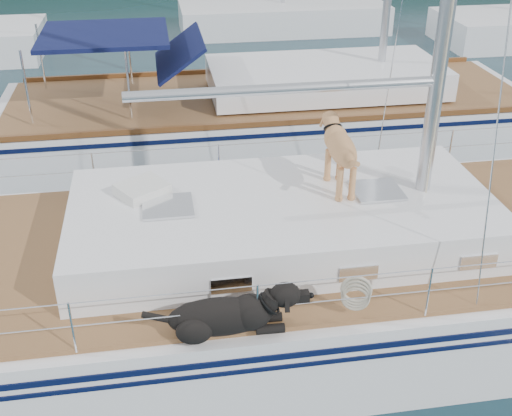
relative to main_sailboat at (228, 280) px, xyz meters
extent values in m
plane|color=black|center=(-0.10, 0.01, -0.68)|extent=(120.00, 120.00, 0.00)
cube|color=white|center=(-0.10, 0.01, -0.18)|extent=(12.00, 3.80, 1.40)
cube|color=olive|center=(-0.10, 0.01, 0.55)|extent=(11.52, 3.50, 0.06)
cube|color=white|center=(0.70, 0.01, 0.86)|extent=(5.20, 2.50, 0.55)
cylinder|color=silver|center=(0.70, 0.01, 2.53)|extent=(3.60, 0.12, 0.12)
cylinder|color=silver|center=(-0.10, -1.74, 1.14)|extent=(10.56, 0.01, 0.01)
cylinder|color=silver|center=(-0.10, 1.75, 1.14)|extent=(10.56, 0.01, 0.01)
cube|color=#1F2FC5|center=(-0.46, 1.29, 0.61)|extent=(0.78, 0.60, 0.05)
cube|color=silver|center=(-0.99, 0.39, 1.21)|extent=(0.73, 0.71, 0.15)
torus|color=beige|center=(1.13, -1.69, 0.94)|extent=(0.43, 0.25, 0.42)
cube|color=white|center=(1.58, 5.84, -0.23)|extent=(11.00, 3.50, 1.30)
cube|color=olive|center=(1.58, 5.84, 0.42)|extent=(10.56, 3.29, 0.06)
cube|color=white|center=(2.78, 5.84, 0.77)|extent=(4.80, 2.30, 0.55)
cube|color=#101946|center=(-1.62, 5.84, 1.82)|extent=(2.40, 2.30, 0.08)
cube|color=white|center=(3.90, 16.01, -0.28)|extent=(7.20, 3.00, 1.10)
camera|label=1|loc=(-0.73, -6.78, 4.83)|focal=45.00mm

